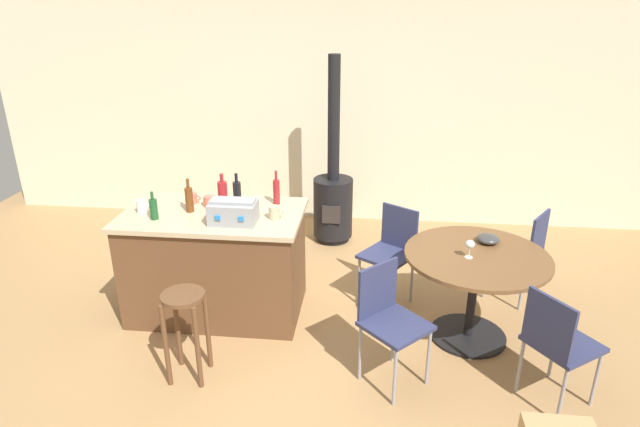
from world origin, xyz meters
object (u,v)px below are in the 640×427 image
Objects in this scene: bottle_0 at (154,209)px; folding_chair_far at (391,248)px; folding_chair_left at (389,316)px; bottle_3 at (276,191)px; bottle_2 at (237,193)px; dining_table at (475,274)px; bottle_1 at (189,199)px; folding_chair_right at (557,340)px; wood_stove at (333,197)px; cup_3 at (209,201)px; toolbox at (233,211)px; bottle_4 at (223,192)px; cup_1 at (142,206)px; serving_bowl at (488,239)px; cup_0 at (192,198)px; wine_glass at (470,245)px; cup_2 at (274,212)px; wooden_stool at (185,319)px; folding_chair_near at (523,248)px.

folding_chair_far is at bearing 14.83° from bottle_0.
folding_chair_left is 2.95× the size of bottle_3.
bottle_2 is at bearing -171.09° from bottle_3.
dining_table is 2.07m from bottle_2.
folding_chair_far is at bearing 88.17° from folding_chair_left.
folding_chair_far is at bearing 141.41° from dining_table.
bottle_1 is at bearing 39.23° from bottle_0.
dining_table is 3.99× the size of bottle_2.
folding_chair_left is 1.50m from bottle_3.
folding_chair_right is 3.06× the size of bottle_2.
wood_stove is 1.79m from cup_3.
toolbox is 0.46m from bottle_4.
serving_bowl is at bearing 1.93° from cup_1.
wine_glass is (2.29, -0.44, -0.12)m from cup_0.
bottle_0 is at bearing -179.45° from toolbox.
bottle_4 is at bearing 169.71° from bottle_2.
cup_1 is (-0.60, -0.29, -0.05)m from bottle_4.
bottle_4 is at bearing 25.70° from cup_1.
dining_table is 3.75× the size of bottle_3.
cup_2 reaches higher than folding_chair_left.
cup_3 is at bearing -122.97° from wood_stove.
cup_3 is (-0.56, -0.12, -0.07)m from bottle_3.
wood_stove is at bearing 123.97° from folding_chair_right.
bottle_3 is (0.26, 0.44, 0.02)m from toolbox.
serving_bowl is at bearing -3.64° from cup_0.
cup_0 is 0.82m from cup_2.
folding_chair_right is at bearing -25.00° from bottle_2.
dining_table is 9.05× the size of cup_2.
cup_2 is at bearing -176.28° from serving_bowl.
cup_1 reaches higher than cup_0.
wood_stove reaches higher than cup_1.
wooden_stool is 2.52m from folding_chair_right.
wooden_stool is at bearing -89.40° from bottle_4.
toolbox is 3.14× the size of cup_1.
bottle_0 reaches higher than cup_0.
bottle_4 is at bearing 90.60° from wooden_stool.
wooden_stool is at bearing -161.28° from dining_table.
folding_chair_left is at bearing -34.69° from bottle_4.
cup_3 is (-0.61, 0.22, -0.01)m from cup_2.
serving_bowl is (1.76, -0.22, -0.26)m from bottle_3.
bottle_0 is at bearing 166.35° from folding_chair_right.
cup_0 is at bearing 36.47° from cup_1.
cup_1 reaches higher than cup_3.
dining_table is 0.85m from folding_chair_near.
bottle_2 is 0.34m from bottle_3.
folding_chair_right is 2.98× the size of bottle_1.
bottle_0 is (-3.08, -0.66, 0.50)m from folding_chair_near.
bottle_1 is (-2.85, -0.47, 0.52)m from folding_chair_near.
cup_3 is at bearing 171.54° from dining_table.
cup_2 is at bearing -165.58° from folding_chair_near.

